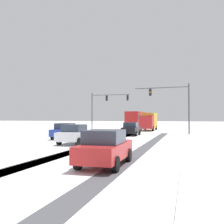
# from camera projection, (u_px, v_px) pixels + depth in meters

# --- Properties ---
(wheel_track_left_lane) EXTENTS (1.02, 32.75, 0.01)m
(wheel_track_left_lane) POSITION_uv_depth(u_px,v_px,m) (100.00, 143.00, 21.14)
(wheel_track_left_lane) COLOR #4C4C51
(wheel_track_left_lane) RESTS_ON ground
(wheel_track_right_lane) EXTENTS (1.15, 32.75, 0.01)m
(wheel_track_right_lane) POSITION_uv_depth(u_px,v_px,m) (99.00, 143.00, 21.16)
(wheel_track_right_lane) COLOR #4C4C51
(wheel_track_right_lane) RESTS_ON ground
(wheel_track_center) EXTENTS (0.93, 32.75, 0.01)m
(wheel_track_center) POSITION_uv_depth(u_px,v_px,m) (149.00, 145.00, 19.98)
(wheel_track_center) COLOR #4C4C51
(wheel_track_center) RESTS_ON ground
(sidewalk_kerb_right) EXTENTS (4.00, 32.75, 0.12)m
(sidewalk_kerb_right) POSITION_uv_depth(u_px,v_px,m) (213.00, 148.00, 17.24)
(sidewalk_kerb_right) COLOR white
(sidewalk_kerb_right) RESTS_ON ground
(traffic_signal_near_right) EXTENTS (7.08, 0.61, 6.50)m
(traffic_signal_near_right) POSITION_uv_depth(u_px,v_px,m) (173.00, 100.00, 32.21)
(traffic_signal_near_right) COLOR #47474C
(traffic_signal_near_right) RESTS_ON ground
(traffic_signal_far_left) EXTENTS (6.73, 0.59, 6.50)m
(traffic_signal_far_left) POSITION_uv_depth(u_px,v_px,m) (105.00, 103.00, 43.19)
(traffic_signal_far_left) COLOR #47474C
(traffic_signal_far_left) RESTS_ON ground
(car_black_lead) EXTENTS (1.88, 4.12, 1.62)m
(car_black_lead) POSITION_uv_depth(u_px,v_px,m) (131.00, 129.00, 30.83)
(car_black_lead) COLOR black
(car_black_lead) RESTS_ON ground
(car_blue_second) EXTENTS (2.00, 4.18, 1.62)m
(car_blue_second) POSITION_uv_depth(u_px,v_px,m) (65.00, 131.00, 25.92)
(car_blue_second) COLOR #233899
(car_blue_second) RESTS_ON ground
(car_white_third) EXTENTS (1.88, 4.12, 1.62)m
(car_white_third) POSITION_uv_depth(u_px,v_px,m) (75.00, 134.00, 20.91)
(car_white_third) COLOR silver
(car_white_third) RESTS_ON ground
(car_red_fourth) EXTENTS (1.89, 4.13, 1.62)m
(car_red_fourth) POSITION_uv_depth(u_px,v_px,m) (105.00, 147.00, 11.42)
(car_red_fourth) COLOR red
(car_red_fourth) RESTS_ON ground
(bus_oncoming) EXTENTS (2.70, 11.01, 3.38)m
(bus_oncoming) POSITION_uv_depth(u_px,v_px,m) (137.00, 119.00, 51.73)
(bus_oncoming) COLOR #B21E1E
(bus_oncoming) RESTS_ON ground
(box_truck_delivery) EXTENTS (2.33, 7.41, 3.02)m
(box_truck_delivery) POSITION_uv_depth(u_px,v_px,m) (149.00, 121.00, 43.20)
(box_truck_delivery) COLOR red
(box_truck_delivery) RESTS_ON ground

